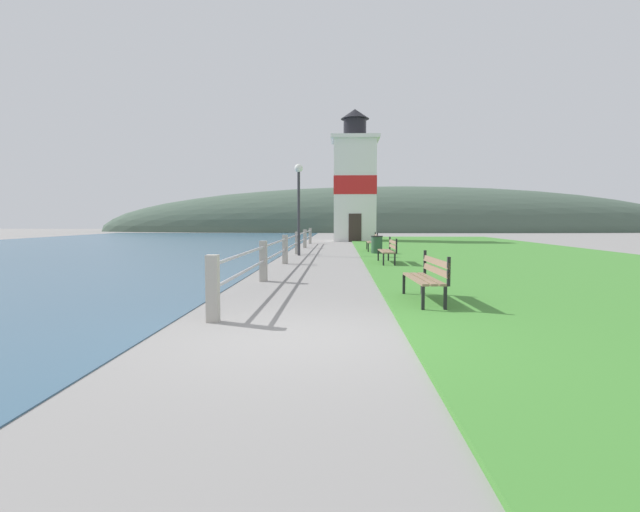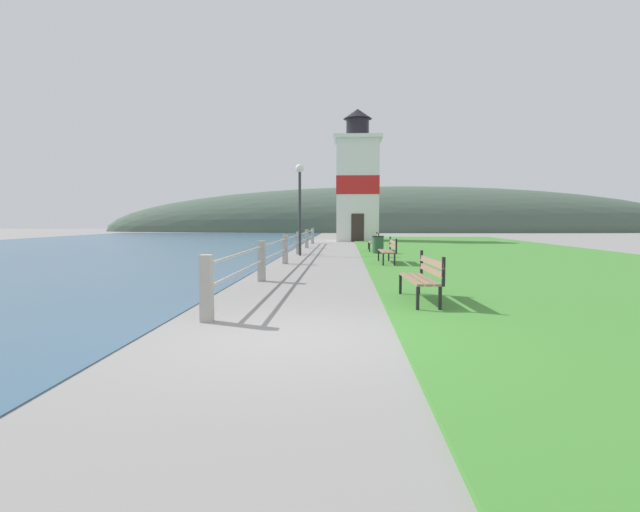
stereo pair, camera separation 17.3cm
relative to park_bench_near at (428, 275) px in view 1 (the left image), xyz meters
name	(u,v)px [view 1 (the left image)]	position (x,y,z in m)	size (l,w,h in m)	color
ground_plane	(296,338)	(-2.19, -2.74, -0.54)	(160.00, 160.00, 0.00)	gray
grass_verge	(498,255)	(5.26, 12.67, -0.51)	(12.00, 46.23, 0.06)	#428433
water_strip	(17,254)	(-16.14, 12.67, -0.53)	(24.00, 73.97, 0.01)	#385B75
seawall_railing	(292,244)	(-3.54, 10.86, 0.06)	(0.18, 25.38, 1.02)	#A8A399
park_bench_near	(428,275)	(0.00, 0.00, 0.00)	(0.56, 1.86, 0.94)	#846B51
park_bench_midway	(389,249)	(0.09, 8.13, 0.00)	(0.49, 1.99, 0.94)	#846B51
park_bench_far	(373,241)	(0.03, 15.19, 0.00)	(0.51, 1.99, 0.94)	#846B51
lighthouse	(355,184)	(-0.51, 27.91, 3.69)	(3.48, 3.48, 9.62)	white
trash_bin	(377,245)	(0.05, 13.22, -0.12)	(0.54, 0.54, 0.84)	#2D5138
lamp_post	(299,192)	(-3.39, 12.51, 2.20)	(0.36, 0.36, 3.96)	#333338
distant_hillside	(395,232)	(5.81, 58.08, -0.54)	(80.00, 16.00, 12.00)	#475B4C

